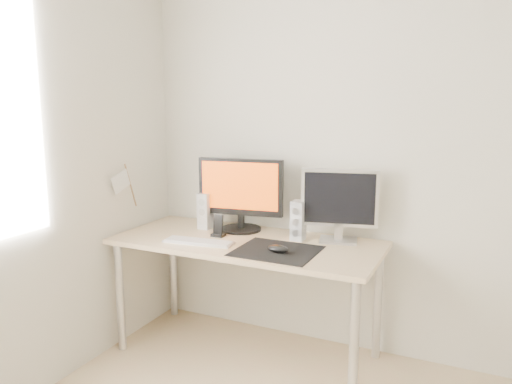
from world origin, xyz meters
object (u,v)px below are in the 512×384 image
(speaker_left, at_px, (205,211))
(speaker_right, at_px, (298,221))
(mouse, at_px, (278,249))
(main_monitor, at_px, (241,192))
(second_monitor, at_px, (339,202))
(phone_dock, at_px, (218,230))
(desk, at_px, (247,253))
(keyboard, at_px, (199,242))

(speaker_left, distance_m, speaker_right, 0.64)
(mouse, distance_m, main_monitor, 0.58)
(speaker_right, bearing_deg, main_monitor, 173.16)
(main_monitor, bearing_deg, speaker_left, -167.51)
(second_monitor, xyz_separation_m, speaker_right, (-0.23, -0.07, -0.12))
(main_monitor, height_order, second_monitor, main_monitor)
(main_monitor, height_order, speaker_left, main_monitor)
(mouse, bearing_deg, second_monitor, 56.92)
(main_monitor, bearing_deg, mouse, -40.61)
(second_monitor, relative_size, phone_dock, 3.25)
(speaker_right, bearing_deg, desk, -153.24)
(mouse, bearing_deg, speaker_right, 88.49)
(main_monitor, relative_size, speaker_left, 2.32)
(desk, xyz_separation_m, speaker_right, (0.28, 0.14, 0.20))
(speaker_left, distance_m, keyboard, 0.35)
(mouse, xyz_separation_m, speaker_right, (0.01, 0.30, 0.09))
(speaker_left, bearing_deg, phone_dock, -37.69)
(main_monitor, height_order, speaker_right, main_monitor)
(keyboard, bearing_deg, second_monitor, 27.13)
(mouse, relative_size, speaker_right, 0.51)
(mouse, relative_size, second_monitor, 0.27)
(second_monitor, bearing_deg, keyboard, -152.87)
(mouse, xyz_separation_m, second_monitor, (0.24, 0.37, 0.22))
(desk, distance_m, phone_dock, 0.23)
(mouse, bearing_deg, phone_dock, 160.90)
(main_monitor, relative_size, second_monitor, 1.23)
(mouse, height_order, phone_dock, phone_dock)
(mouse, relative_size, desk, 0.07)
(mouse, distance_m, keyboard, 0.50)
(main_monitor, xyz_separation_m, second_monitor, (0.64, 0.02, -0.01))
(desk, bearing_deg, phone_dock, 178.72)
(desk, bearing_deg, keyboard, -143.88)
(main_monitor, xyz_separation_m, speaker_right, (0.41, -0.05, -0.14))
(mouse, xyz_separation_m, keyboard, (-0.50, -0.01, -0.02))
(main_monitor, height_order, phone_dock, main_monitor)
(phone_dock, bearing_deg, main_monitor, 71.13)
(mouse, bearing_deg, desk, 149.69)
(main_monitor, xyz_separation_m, speaker_left, (-0.23, -0.05, -0.14))
(mouse, height_order, keyboard, mouse)
(desk, relative_size, keyboard, 3.72)
(second_monitor, height_order, speaker_left, second_monitor)
(second_monitor, bearing_deg, speaker_left, -175.28)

